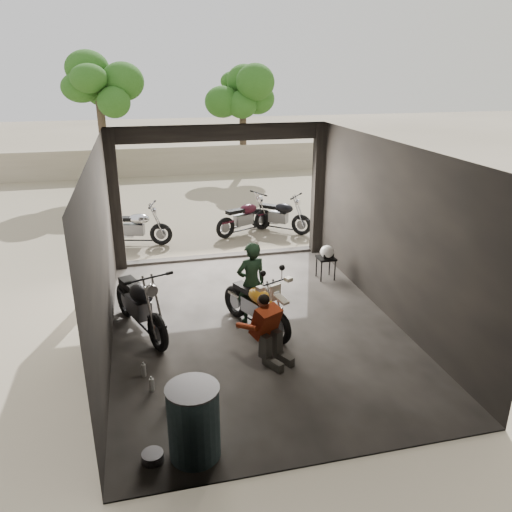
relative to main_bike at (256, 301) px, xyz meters
name	(u,v)px	position (x,y,z in m)	size (l,w,h in m)	color
ground	(255,325)	(0.01, 0.14, -0.55)	(80.00, 80.00, 0.00)	#7A6D56
garage	(248,249)	(0.01, 0.69, 0.73)	(7.00, 7.13, 3.20)	#2D2B28
boundary_wall	(180,161)	(0.01, 14.14, 0.05)	(18.00, 0.30, 1.20)	gray
tree_left	(97,79)	(-2.99, 12.64, 3.44)	(2.20, 2.20, 5.60)	#382B1E
tree_right	(243,88)	(2.81, 14.14, 3.01)	(2.20, 2.20, 5.00)	#382B1E
main_bike	(256,301)	(0.00, 0.00, 0.00)	(0.68, 1.64, 1.10)	beige
left_bike	(139,300)	(-1.99, 0.36, 0.08)	(0.76, 1.85, 1.25)	black
outside_bike_a	(135,224)	(-2.00, 5.13, 0.01)	(0.68, 1.66, 1.12)	black
outside_bike_b	(245,215)	(0.98, 5.38, 0.01)	(0.68, 1.65, 1.11)	#400F1C
outside_bike_c	(280,213)	(1.98, 5.32, 0.01)	(0.68, 1.65, 1.12)	black
rider	(251,283)	(-0.01, 0.30, 0.22)	(0.56, 0.37, 1.54)	black
mechanic	(271,331)	(-0.01, -1.08, -0.01)	(0.55, 0.74, 1.07)	#B23A17
stool	(326,260)	(2.01, 1.82, -0.10)	(0.37, 0.37, 0.52)	black
helmet	(327,252)	(2.01, 1.77, 0.11)	(0.30, 0.31, 0.28)	white
oil_drum	(194,423)	(-1.43, -2.86, -0.07)	(0.62, 0.62, 0.96)	#3D5F67
sign_post	(360,181)	(3.57, 3.67, 1.19)	(0.85, 0.08, 2.55)	black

